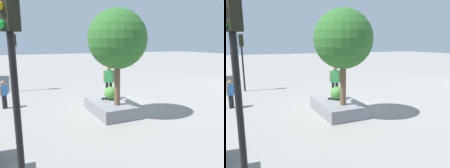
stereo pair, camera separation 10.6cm
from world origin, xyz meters
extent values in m
plane|color=gray|center=(0.00, 0.00, 0.00)|extent=(120.00, 120.00, 0.00)
cube|color=gray|center=(-0.60, 0.37, 0.30)|extent=(3.03, 1.99, 0.59)
cylinder|color=brown|center=(-1.24, 0.40, 1.77)|extent=(0.28, 0.28, 2.35)
sphere|color=#2D6628|center=(-1.24, 0.40, 3.70)|extent=(2.74, 2.74, 2.74)
sphere|color=#4C8C3D|center=(-0.21, 0.26, 0.94)|extent=(0.69, 0.69, 0.69)
cube|color=black|center=(-0.12, 0.33, 0.66)|extent=(0.38, 0.83, 0.02)
sphere|color=beige|center=(-0.14, 0.59, 0.62)|extent=(0.06, 0.06, 0.06)
sphere|color=beige|center=(0.02, 0.56, 0.62)|extent=(0.06, 0.06, 0.06)
sphere|color=beige|center=(-0.26, 0.09, 0.62)|extent=(0.06, 0.06, 0.06)
sphere|color=beige|center=(-0.09, 0.06, 0.62)|extent=(0.06, 0.06, 0.06)
cylinder|color=black|center=(-0.16, 0.24, 1.08)|extent=(0.15, 0.15, 0.82)
cylinder|color=black|center=(-0.07, 0.41, 1.08)|extent=(0.15, 0.15, 0.82)
cube|color=#338C4C|center=(-0.12, 0.33, 1.81)|extent=(0.39, 0.50, 0.64)
cylinder|color=#9E7251|center=(-0.23, 0.11, 1.83)|extent=(0.10, 0.10, 0.61)
cylinder|color=#9E7251|center=(0.00, 0.54, 1.83)|extent=(0.10, 0.10, 0.61)
sphere|color=#9E7251|center=(-0.12, 0.33, 2.27)|extent=(0.27, 0.27, 0.27)
cylinder|color=black|center=(6.83, 4.54, 1.63)|extent=(0.12, 0.12, 3.27)
cube|color=black|center=(6.83, 4.54, 3.69)|extent=(0.29, 0.32, 0.85)
sphere|color=red|center=(6.98, 4.57, 3.94)|extent=(0.14, 0.14, 0.14)
sphere|color=gold|center=(6.98, 4.57, 3.66)|extent=(0.14, 0.14, 0.14)
sphere|color=green|center=(6.98, 4.57, 3.38)|extent=(0.14, 0.14, 0.14)
cylinder|color=black|center=(-6.15, 4.88, 1.86)|extent=(0.12, 0.12, 3.71)
cube|color=black|center=(-6.15, 4.88, 4.14)|extent=(0.37, 0.36, 0.85)
sphere|color=green|center=(-6.23, 5.00, 3.82)|extent=(0.14, 0.14, 0.14)
cylinder|color=black|center=(2.50, 5.40, 0.36)|extent=(0.13, 0.13, 0.73)
cylinder|color=black|center=(2.63, 5.29, 0.36)|extent=(0.13, 0.13, 0.73)
cube|color=#2D6BB2|center=(2.56, 5.35, 1.01)|extent=(0.43, 0.40, 0.57)
cylinder|color=#9E7251|center=(2.40, 5.49, 1.03)|extent=(0.09, 0.09, 0.54)
cylinder|color=#9E7251|center=(2.73, 5.21, 1.03)|extent=(0.09, 0.09, 0.54)
sphere|color=#9E7251|center=(2.56, 5.35, 1.42)|extent=(0.24, 0.24, 0.24)
camera|label=1|loc=(-10.21, 4.92, 3.53)|focal=34.66mm
camera|label=2|loc=(-10.25, 4.83, 3.53)|focal=34.66mm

